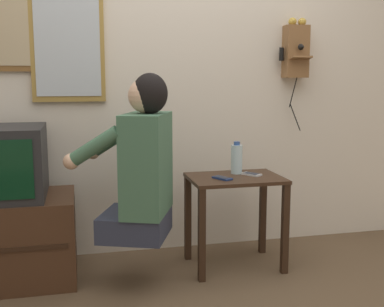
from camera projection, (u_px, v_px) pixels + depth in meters
name	position (u px, v px, depth m)	size (l,w,h in m)	color
wall_back	(168.00, 66.00, 3.25)	(6.80, 0.05, 2.55)	beige
side_table	(235.00, 197.00, 3.02)	(0.58, 0.42, 0.58)	#382316
person	(142.00, 164.00, 2.68)	(0.63, 0.56, 0.92)	#2D3347
tv_stand	(10.00, 239.00, 2.83)	(0.75, 0.53, 0.51)	#422819
television	(1.00, 162.00, 2.76)	(0.49, 0.52, 0.41)	#232326
wall_phone_antique	(296.00, 50.00, 3.35)	(0.20, 0.19, 0.78)	brown
framed_picture	(11.00, 30.00, 2.95)	(0.39, 0.03, 0.50)	brown
wall_mirror	(68.00, 45.00, 3.04)	(0.46, 0.04, 0.72)	olive
cell_phone_held	(222.00, 178.00, 2.93)	(0.11, 0.14, 0.01)	navy
cell_phone_spare	(251.00, 174.00, 3.05)	(0.12, 0.14, 0.01)	silver
water_bottle	(237.00, 159.00, 3.08)	(0.07, 0.07, 0.21)	silver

